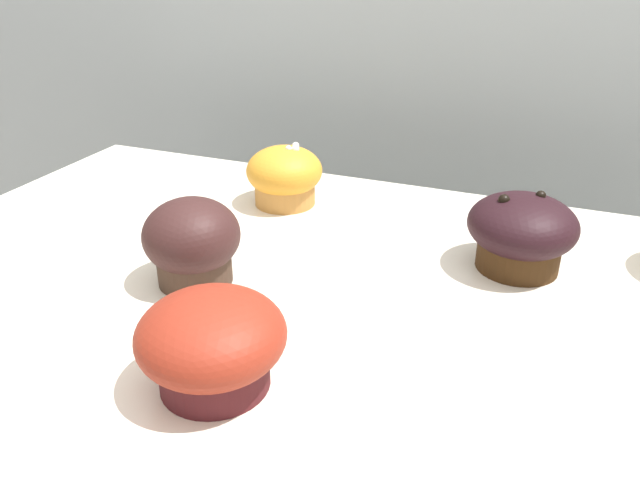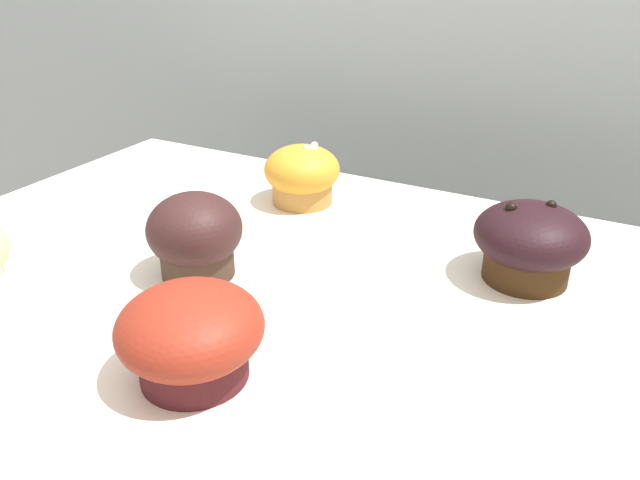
# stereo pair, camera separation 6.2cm
# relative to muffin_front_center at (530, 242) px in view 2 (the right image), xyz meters

# --- Properties ---
(wall_back) EXTENTS (3.20, 0.10, 1.80)m
(wall_back) POSITION_rel_muffin_front_center_xyz_m (-0.17, 0.47, -0.10)
(wall_back) COLOR #A8B2B7
(wall_back) RESTS_ON ground
(muffin_front_center) EXTENTS (0.11, 0.11, 0.08)m
(muffin_front_center) POSITION_rel_muffin_front_center_xyz_m (0.00, 0.00, 0.00)
(muffin_front_center) COLOR #39220F
(muffin_front_center) RESTS_ON display_counter
(muffin_back_left) EXTENTS (0.10, 0.10, 0.08)m
(muffin_back_left) POSITION_rel_muffin_front_center_xyz_m (-0.30, 0.07, -0.00)
(muffin_back_left) COLOR #C0823C
(muffin_back_left) RESTS_ON display_counter
(muffin_front_left) EXTENTS (0.12, 0.12, 0.08)m
(muffin_front_left) POSITION_rel_muffin_front_center_xyz_m (-0.20, -0.29, -0.00)
(muffin_front_left) COLOR #49181B
(muffin_front_left) RESTS_ON display_counter
(muffin_back_center) EXTENTS (0.10, 0.10, 0.09)m
(muffin_back_center) POSITION_rel_muffin_front_center_xyz_m (-0.30, -0.15, 0.00)
(muffin_back_center) COLOR #3F2C21
(muffin_back_center) RESTS_ON display_counter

